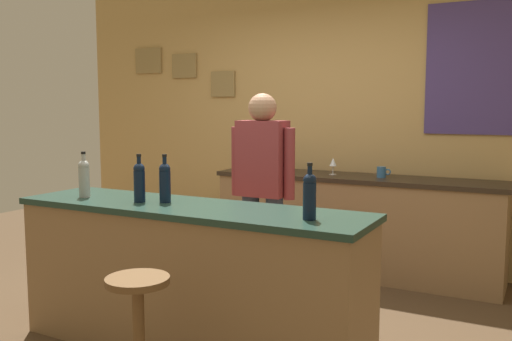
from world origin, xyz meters
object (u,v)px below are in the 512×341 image
Objects in this scene: wine_bottle_c at (165,181)px; wine_bottle_d at (310,194)px; wine_glass_c at (333,163)px; wine_bottle_a at (84,177)px; bartender at (262,186)px; bar_stool at (138,320)px; wine_bottle_b at (139,181)px; coffee_mug at (382,172)px; wine_glass_b at (289,161)px; wine_glass_a at (260,159)px.

wine_bottle_d is (1.01, -0.07, 0.00)m from wine_bottle_c.
wine_bottle_a is at bearing -114.54° from wine_glass_c.
wine_bottle_d is (0.76, -0.93, 0.12)m from bartender.
wine_bottle_a is at bearing -179.48° from wine_bottle_d.
wine_bottle_b is (-0.51, 0.64, 0.60)m from bar_stool.
wine_bottle_c is 2.20m from coffee_mug.
bartender is at bearing -116.02° from coffee_mug.
wine_bottle_b is 2.16m from wine_glass_c.
wine_bottle_b is at bearing -113.52° from bartender.
bar_stool is at bearing -63.05° from wine_bottle_c.
wine_bottle_b is 2.02m from wine_glass_b.
wine_bottle_b reaches higher than coffee_mug.
wine_bottle_a reaches higher than wine_glass_c.
wine_bottle_c is 2.45× the size of coffee_mug.
wine_bottle_b reaches higher than wine_glass_b.
wine_bottle_a is 2.56m from coffee_mug.
wine_glass_b is at bearing -168.28° from wine_glass_c.
wine_bottle_b and wine_bottle_d have the same top height.
coffee_mug is (1.23, -0.03, -0.06)m from wine_glass_a.
bartender reaches higher than bar_stool.
wine_glass_b and wine_glass_c have the same top height.
bar_stool is 1.09m from wine_bottle_d.
wine_bottle_b and wine_bottle_c have the same top height.
wine_glass_a and wine_glass_b have the same top height.
wine_glass_a is at bearing 123.62° from wine_bottle_d.
bar_stool is 5.44× the size of coffee_mug.
bartender is 1.31m from coffee_mug.
wine_glass_b is (-0.04, 1.95, -0.05)m from wine_bottle_c.
wine_bottle_c reaches higher than wine_glass_c.
wine_glass_a and wine_glass_c have the same top height.
wine_glass_a is at bearing 96.91° from wine_bottle_b.
bar_stool is at bearing -81.46° from wine_glass_b.
bar_stool is at bearing -74.50° from wine_glass_a.
bartender is at bearing 47.99° from wine_bottle_a.
wine_glass_c reaches higher than coffee_mug.
bartender is 5.29× the size of wine_bottle_b.
wine_glass_a is at bearing 84.94° from wine_bottle_a.
bartender is 5.29× the size of wine_bottle_c.
wine_bottle_a is at bearing -123.88° from coffee_mug.
coffee_mug is at bearing -0.20° from wine_glass_c.
bartender is 10.45× the size of wine_glass_a.
wine_bottle_a is 1.97× the size of wine_glass_c.
bartender is at bearing 73.88° from wine_bottle_c.
wine_bottle_a reaches higher than wine_glass_a.
wine_bottle_d is at bearing -62.51° from wine_glass_b.
wine_bottle_a is (-0.85, -0.94, 0.12)m from bartender.
bartender is 1.63m from bar_stool.
wine_glass_c is at bearing 65.46° from wine_bottle_a.
wine_bottle_c is 1.97× the size of wine_glass_b.
wine_glass_c is (0.37, 2.04, -0.05)m from wine_bottle_c.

